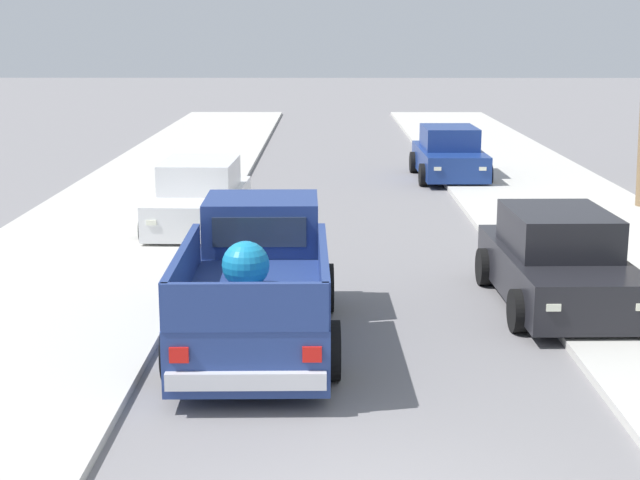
# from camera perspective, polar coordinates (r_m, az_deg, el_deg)

# --- Properties ---
(sidewalk_left) EXTENTS (4.71, 60.00, 0.12)m
(sidewalk_left) POSITION_cam_1_polar(r_m,az_deg,el_deg) (20.35, -12.96, 0.21)
(sidewalk_left) COLOR beige
(sidewalk_left) RESTS_ON ground
(sidewalk_right) EXTENTS (4.71, 60.00, 0.12)m
(sidewalk_right) POSITION_cam_1_polar(r_m,az_deg,el_deg) (20.59, 16.37, 0.16)
(sidewalk_right) COLOR beige
(sidewalk_right) RESTS_ON ground
(curb_left) EXTENTS (0.16, 60.00, 0.10)m
(curb_left) POSITION_cam_1_polar(r_m,az_deg,el_deg) (20.15, -10.33, 0.18)
(curb_left) COLOR silver
(curb_left) RESTS_ON ground
(curb_right) EXTENTS (0.16, 60.00, 0.10)m
(curb_right) POSITION_cam_1_polar(r_m,az_deg,el_deg) (20.35, 13.79, 0.13)
(curb_right) COLOR silver
(curb_right) RESTS_ON ground
(pickup_truck) EXTENTS (2.30, 5.25, 1.80)m
(pickup_truck) POSITION_cam_1_polar(r_m,az_deg,el_deg) (13.37, -3.78, -2.74)
(pickup_truck) COLOR navy
(pickup_truck) RESTS_ON ground
(car_left_near) EXTENTS (2.12, 4.30, 1.54)m
(car_left_near) POSITION_cam_1_polar(r_m,az_deg,el_deg) (20.75, -7.26, 2.50)
(car_left_near) COLOR silver
(car_left_near) RESTS_ON ground
(car_right_near) EXTENTS (2.11, 4.30, 1.54)m
(car_right_near) POSITION_cam_1_polar(r_m,az_deg,el_deg) (15.40, 14.15, -1.31)
(car_right_near) COLOR black
(car_right_near) RESTS_ON ground
(car_left_mid) EXTENTS (2.08, 4.28, 1.54)m
(car_left_mid) POSITION_cam_1_polar(r_m,az_deg,el_deg) (28.12, 7.81, 5.12)
(car_left_mid) COLOR navy
(car_left_mid) RESTS_ON ground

